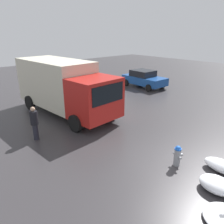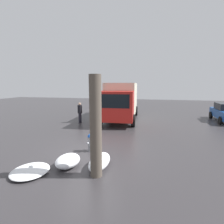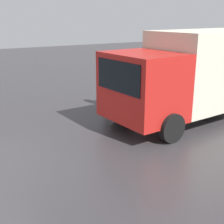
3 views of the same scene
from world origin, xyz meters
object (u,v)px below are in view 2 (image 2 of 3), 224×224
Objects in this scene: tree_trunk at (96,127)px; delivery_truck at (121,100)px; fire_hydrant at (91,142)px; pedestrian at (80,112)px.

delivery_truck is (9.88, 1.06, 0.04)m from tree_trunk.
tree_trunk is (-2.01, -0.96, 1.25)m from fire_hydrant.
delivery_truck is 4.61× the size of pedestrian.
pedestrian is at bearing 141.14° from fire_hydrant.
tree_trunk is at bearing -173.35° from pedestrian.
fire_hydrant is 0.11× the size of delivery_truck.
delivery_truck is 3.79m from pedestrian.
fire_hydrant is 2.56m from tree_trunk.
delivery_truck is at bearing 113.54° from fire_hydrant.
fire_hydrant is at bearing 87.11° from delivery_truck.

